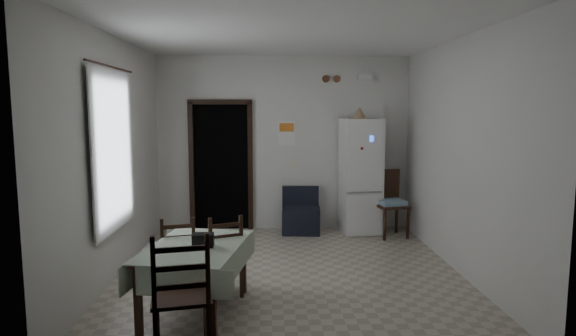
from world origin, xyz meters
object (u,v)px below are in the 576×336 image
at_px(dining_chair_far_right, 222,254).
at_px(dining_chair_near_head, 181,295).
at_px(dining_chair_far_left, 178,254).
at_px(navy_seat, 301,211).
at_px(fridge, 360,176).
at_px(corner_chair, 391,204).
at_px(dining_table, 196,279).

relative_size(dining_chair_far_right, dining_chair_near_head, 0.83).
bearing_deg(dining_chair_far_right, dining_chair_far_left, -28.69).
relative_size(navy_seat, dining_chair_far_left, 0.83).
bearing_deg(navy_seat, fridge, 5.10).
relative_size(navy_seat, dining_chair_near_head, 0.67).
bearing_deg(dining_chair_far_left, dining_chair_near_head, 89.19).
bearing_deg(corner_chair, dining_chair_near_head, -136.72).
distance_m(navy_seat, dining_chair_far_right, 2.83).
relative_size(fridge, dining_chair_near_head, 1.71).
height_order(dining_chair_far_left, dining_chair_far_right, dining_chair_far_right).
height_order(dining_table, dining_chair_far_left, dining_chair_far_left).
distance_m(dining_table, dining_chair_far_left, 0.59).
relative_size(corner_chair, dining_chair_far_left, 1.20).
relative_size(corner_chair, dining_table, 0.80).
distance_m(dining_chair_far_left, dining_chair_far_right, 0.49).
relative_size(dining_table, dining_chair_near_head, 1.22).
bearing_deg(navy_seat, dining_table, -107.19).
relative_size(fridge, dining_table, 1.41).
relative_size(navy_seat, dining_chair_far_right, 0.81).
height_order(dining_chair_far_left, dining_chair_near_head, dining_chair_near_head).
bearing_deg(navy_seat, corner_chair, -7.27).
height_order(corner_chair, dining_chair_far_left, corner_chair).
distance_m(navy_seat, dining_chair_near_head, 4.19).
relative_size(corner_chair, dining_chair_near_head, 0.97).
xyz_separation_m(fridge, dining_chair_far_right, (-2.02, -2.63, -0.48)).
bearing_deg(dining_chair_near_head, corner_chair, -136.96).
height_order(navy_seat, corner_chair, corner_chair).
xyz_separation_m(fridge, dining_chair_far_left, (-2.50, -2.57, -0.49)).
xyz_separation_m(dining_table, dining_chair_near_head, (0.02, -0.91, 0.20)).
bearing_deg(dining_table, dining_chair_far_right, 75.05).
relative_size(dining_chair_far_left, dining_chair_near_head, 0.81).
height_order(dining_table, dining_chair_far_right, dining_chair_far_right).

